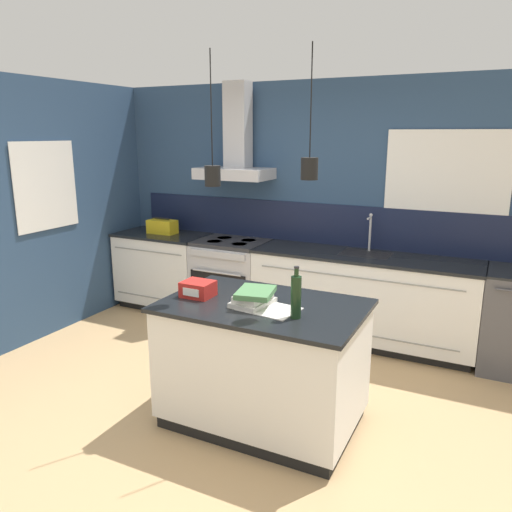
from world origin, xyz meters
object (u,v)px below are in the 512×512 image
(oven_range, at_px, (232,280))
(yellow_toolbox, at_px, (162,227))
(book_stack, at_px, (254,297))
(red_supply_box, at_px, (198,289))
(bottle_on_island, at_px, (296,296))

(oven_range, xyz_separation_m, yellow_toolbox, (-0.93, 0.00, 0.54))
(book_stack, bearing_deg, red_supply_box, -179.55)
(book_stack, relative_size, red_supply_box, 1.52)
(bottle_on_island, xyz_separation_m, book_stack, (-0.35, 0.09, -0.09))
(bottle_on_island, bearing_deg, book_stack, 164.81)
(oven_range, distance_m, bottle_on_island, 2.50)
(book_stack, distance_m, yellow_toolbox, 2.77)
(book_stack, height_order, yellow_toolbox, yellow_toolbox)
(bottle_on_island, bearing_deg, yellow_toolbox, 142.39)
(bottle_on_island, distance_m, red_supply_box, 0.81)
(bottle_on_island, relative_size, yellow_toolbox, 1.01)
(red_supply_box, bearing_deg, yellow_toolbox, 132.58)
(red_supply_box, bearing_deg, book_stack, 0.45)
(bottle_on_island, bearing_deg, oven_range, 128.87)
(oven_range, height_order, red_supply_box, red_supply_box)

